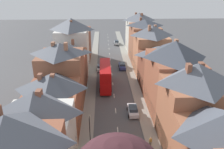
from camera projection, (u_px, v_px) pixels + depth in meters
pavement_left at (93, 71)px, 59.80m from camera, size 2.20×104.00×0.14m
pavement_right at (130, 71)px, 60.20m from camera, size 2.20×104.00×0.14m
centre_line_dashes at (112, 74)px, 58.18m from camera, size 0.14×97.80×0.01m
terrace_row_left at (62, 77)px, 41.96m from camera, size 8.00×67.80×14.34m
terrace_row_right at (162, 67)px, 45.88m from camera, size 8.00×75.81×13.54m
double_decker_bus_lead at (105, 75)px, 50.32m from camera, size 2.74×10.80×5.30m
car_near_silver at (122, 66)px, 61.65m from camera, size 1.90×4.56×1.70m
car_parked_left_a at (133, 110)px, 40.29m from camera, size 1.90×4.24×1.63m
car_parked_right_a at (117, 42)px, 85.33m from camera, size 1.90×4.09×1.70m
car_mid_black at (100, 67)px, 60.54m from camera, size 1.90×4.51×1.62m
pedestrian_near_right at (151, 141)px, 32.06m from camera, size 0.36×0.22×1.61m
street_lamp at (90, 132)px, 30.67m from camera, size 0.20×1.12×5.50m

